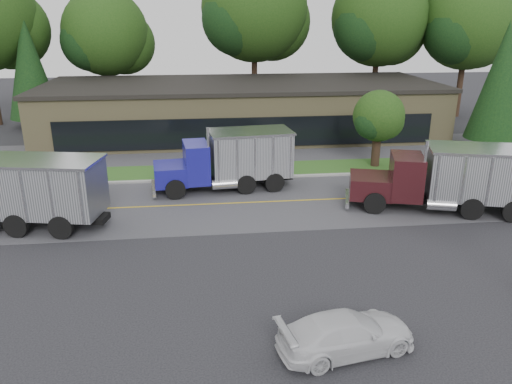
% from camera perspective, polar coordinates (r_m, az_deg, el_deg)
% --- Properties ---
extents(ground, '(140.00, 140.00, 0.00)m').
position_cam_1_polar(ground, '(18.74, -0.69, -11.09)').
color(ground, '#36363C').
rests_on(ground, ground).
extents(road, '(60.00, 8.00, 0.02)m').
position_cam_1_polar(road, '(26.85, -2.68, -1.31)').
color(road, '#5D5D63').
rests_on(road, ground).
extents(center_line, '(60.00, 0.12, 0.01)m').
position_cam_1_polar(center_line, '(26.85, -2.68, -1.31)').
color(center_line, gold).
rests_on(center_line, ground).
extents(curb, '(60.00, 0.30, 0.12)m').
position_cam_1_polar(curb, '(30.81, -3.24, 1.45)').
color(curb, '#9E9E99').
rests_on(curb, ground).
extents(grass_verge, '(60.00, 3.40, 0.03)m').
position_cam_1_polar(grass_verge, '(32.52, -3.43, 2.43)').
color(grass_verge, '#296322').
rests_on(grass_verge, ground).
extents(far_parking, '(60.00, 7.00, 0.02)m').
position_cam_1_polar(far_parking, '(37.33, -3.89, 4.67)').
color(far_parking, '#5D5D63').
rests_on(far_parking, ground).
extents(strip_mall, '(32.00, 12.00, 4.00)m').
position_cam_1_polar(strip_mall, '(42.87, -1.66, 9.39)').
color(strip_mall, '#8E8057').
rests_on(strip_mall, ground).
extents(tree_far_b, '(8.40, 7.90, 11.98)m').
position_cam_1_polar(tree_far_b, '(50.85, -16.64, 16.62)').
color(tree_far_b, '#382619').
rests_on(tree_far_b, ground).
extents(tree_far_c, '(10.69, 10.06, 15.24)m').
position_cam_1_polar(tree_far_c, '(50.51, -0.02, 19.74)').
color(tree_far_c, '#382619').
rests_on(tree_far_c, ground).
extents(tree_far_d, '(9.75, 9.18, 13.91)m').
position_cam_1_polar(tree_far_d, '(52.29, 14.00, 18.26)').
color(tree_far_d, '#382619').
rests_on(tree_far_d, ground).
extents(tree_far_e, '(9.35, 8.80, 13.34)m').
position_cam_1_polar(tree_far_e, '(53.75, 23.11, 16.96)').
color(tree_far_e, '#382619').
rests_on(tree_far_e, ground).
extents(evergreen_left, '(4.32, 4.32, 9.82)m').
position_cam_1_polar(evergreen_left, '(48.41, -24.50, 12.92)').
color(evergreen_left, '#382619').
rests_on(evergreen_left, ground).
extents(evergreen_right, '(4.09, 4.09, 9.29)m').
position_cam_1_polar(evergreen_right, '(40.58, 26.21, 11.30)').
color(evergreen_right, '#382619').
rests_on(evergreen_right, ground).
extents(tree_verge, '(3.54, 3.33, 5.05)m').
position_cam_1_polar(tree_verge, '(33.81, 13.89, 8.16)').
color(tree_verge, '#382619').
rests_on(tree_verge, ground).
extents(dump_truck_red, '(10.32, 4.43, 3.36)m').
position_cam_1_polar(dump_truck_red, '(25.99, -26.30, 0.13)').
color(dump_truck_red, black).
rests_on(dump_truck_red, ground).
extents(dump_truck_blue, '(8.12, 3.42, 3.36)m').
position_cam_1_polar(dump_truck_blue, '(28.69, -2.80, 3.85)').
color(dump_truck_blue, black).
rests_on(dump_truck_blue, ground).
extents(dump_truck_maroon, '(9.59, 4.95, 3.36)m').
position_cam_1_polar(dump_truck_maroon, '(27.27, 21.82, 1.61)').
color(dump_truck_maroon, black).
rests_on(dump_truck_maroon, ground).
extents(rally_car, '(4.48, 2.51, 1.22)m').
position_cam_1_polar(rally_car, '(15.67, 10.29, -15.59)').
color(rally_car, silver).
rests_on(rally_car, ground).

